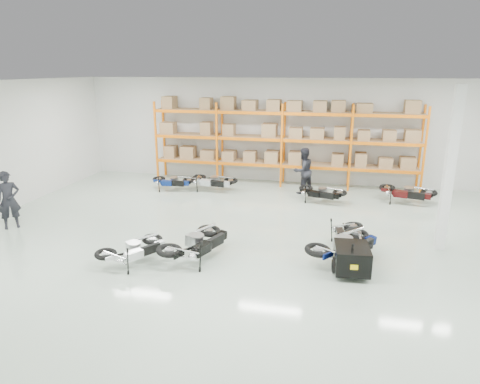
% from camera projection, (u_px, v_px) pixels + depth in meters
% --- Properties ---
extents(room, '(18.00, 18.00, 18.00)m').
position_uv_depth(room, '(255.00, 165.00, 12.04)').
color(room, '#AFC4B1').
rests_on(room, ground).
extents(pallet_rack, '(11.28, 0.98, 3.62)m').
position_uv_depth(pallet_rack, '(283.00, 133.00, 18.08)').
color(pallet_rack, orange).
rests_on(pallet_rack, ground).
extents(structural_column, '(0.25, 0.25, 4.50)m').
position_uv_depth(structural_column, '(449.00, 170.00, 11.41)').
color(structural_column, white).
rests_on(structural_column, ground).
extents(moto_blue_centre, '(1.97, 2.17, 1.28)m').
position_uv_depth(moto_blue_centre, '(346.00, 241.00, 11.00)').
color(moto_blue_centre, '#081554').
rests_on(moto_blue_centre, ground).
extents(moto_silver_left, '(1.57, 1.83, 1.06)m').
position_uv_depth(moto_silver_left, '(134.00, 245.00, 10.96)').
color(moto_silver_left, silver).
rests_on(moto_silver_left, ground).
extents(moto_black_far_left, '(1.60, 2.17, 1.26)m').
position_uv_depth(moto_black_far_left, '(197.00, 238.00, 11.18)').
color(moto_black_far_left, black).
rests_on(moto_black_far_left, ground).
extents(moto_touring_right, '(1.03, 1.74, 1.07)m').
position_uv_depth(moto_touring_right, '(350.00, 232.00, 11.88)').
color(moto_touring_right, black).
rests_on(moto_touring_right, ground).
extents(trailer, '(0.92, 1.75, 0.73)m').
position_uv_depth(trailer, '(352.00, 258.00, 10.41)').
color(trailer, black).
rests_on(trailer, ground).
extents(moto_back_a, '(1.61, 0.86, 1.02)m').
position_uv_depth(moto_back_a, '(172.00, 179.00, 17.68)').
color(moto_back_a, navy).
rests_on(moto_back_a, ground).
extents(moto_back_b, '(1.85, 1.13, 1.12)m').
position_uv_depth(moto_back_b, '(212.00, 178.00, 17.58)').
color(moto_back_b, silver).
rests_on(moto_back_b, ground).
extents(moto_back_c, '(1.76, 1.22, 1.04)m').
position_uv_depth(moto_back_c, '(321.00, 190.00, 16.07)').
color(moto_back_c, black).
rests_on(moto_back_c, ground).
extents(moto_back_d, '(1.95, 1.31, 1.16)m').
position_uv_depth(moto_back_d, '(407.00, 189.00, 15.93)').
color(moto_back_d, '#3C0C0D').
rests_on(moto_back_d, ground).
extents(person_left, '(0.78, 0.78, 1.84)m').
position_uv_depth(person_left, '(9.00, 200.00, 13.35)').
color(person_left, black).
rests_on(person_left, ground).
extents(person_back, '(1.14, 1.13, 1.86)m').
position_uv_depth(person_back, '(303.00, 171.00, 17.12)').
color(person_back, '#21222A').
rests_on(person_back, ground).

